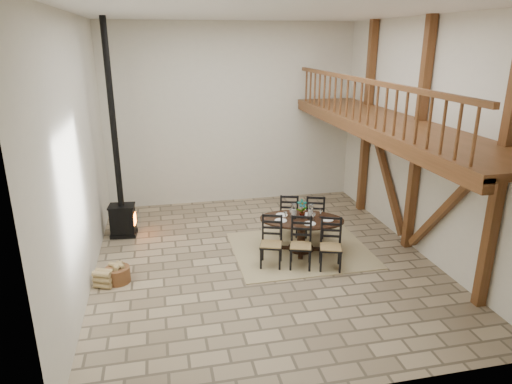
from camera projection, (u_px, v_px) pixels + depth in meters
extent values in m
plane|color=tan|center=(264.00, 260.00, 9.84)|extent=(8.00, 8.00, 0.00)
cube|color=beige|center=(232.00, 115.00, 12.75)|extent=(7.00, 0.02, 5.00)
cube|color=beige|center=(342.00, 221.00, 5.34)|extent=(7.00, 0.02, 5.00)
cube|color=beige|center=(78.00, 156.00, 8.34)|extent=(0.02, 8.00, 5.00)
cube|color=beige|center=(423.00, 139.00, 9.75)|extent=(0.02, 8.00, 5.00)
cube|color=white|center=(265.00, 11.00, 8.25)|extent=(7.00, 8.00, 0.02)
cube|color=brown|center=(502.00, 170.00, 7.41)|extent=(0.18, 0.18, 5.00)
cube|color=brown|center=(418.00, 139.00, 9.72)|extent=(0.18, 0.18, 5.00)
cube|color=brown|center=(367.00, 120.00, 12.04)|extent=(0.18, 0.18, 5.00)
cube|color=brown|center=(446.00, 207.00, 8.92)|extent=(0.14, 2.16, 2.54)
cube|color=brown|center=(386.00, 173.00, 11.23)|extent=(0.14, 2.16, 2.54)
cube|color=brown|center=(420.00, 125.00, 9.63)|extent=(0.20, 7.80, 0.20)
cube|color=brown|center=(391.00, 124.00, 9.48)|extent=(1.60, 7.80, 0.12)
cube|color=brown|center=(359.00, 130.00, 9.37)|extent=(0.18, 7.80, 0.22)
cube|color=brown|center=(362.00, 80.00, 9.05)|extent=(0.09, 7.60, 0.09)
cube|color=brown|center=(361.00, 102.00, 9.18)|extent=(0.06, 7.60, 0.86)
cube|color=tan|center=(301.00, 250.00, 10.29)|extent=(3.00, 2.50, 0.02)
ellipsoid|color=black|center=(302.00, 220.00, 10.06)|extent=(2.11, 1.65, 0.04)
cylinder|color=black|center=(301.00, 235.00, 10.18)|extent=(0.18, 0.18, 0.68)
cylinder|color=black|center=(301.00, 248.00, 10.28)|extent=(0.57, 0.57, 0.06)
cube|color=#A5794C|center=(271.00, 244.00, 9.44)|extent=(0.56, 0.55, 0.04)
cube|color=black|center=(271.00, 256.00, 9.52)|extent=(0.54, 0.54, 0.47)
cube|color=black|center=(272.00, 228.00, 9.53)|extent=(0.38, 0.16, 0.61)
cube|color=#A5794C|center=(301.00, 246.00, 9.37)|extent=(0.56, 0.55, 0.04)
cube|color=black|center=(300.00, 257.00, 9.45)|extent=(0.54, 0.54, 0.47)
cube|color=black|center=(301.00, 229.00, 9.46)|extent=(0.38, 0.16, 0.61)
cube|color=#A5794C|center=(331.00, 247.00, 9.31)|extent=(0.56, 0.55, 0.04)
cube|color=black|center=(330.00, 259.00, 9.39)|extent=(0.54, 0.54, 0.47)
cube|color=black|center=(331.00, 231.00, 9.40)|extent=(0.38, 0.16, 0.61)
cube|color=#A5794C|center=(289.00, 216.00, 10.94)|extent=(0.56, 0.55, 0.04)
cube|color=black|center=(289.00, 226.00, 11.02)|extent=(0.54, 0.54, 0.47)
cube|color=black|center=(289.00, 208.00, 10.67)|extent=(0.38, 0.16, 0.61)
cube|color=#A5794C|center=(315.00, 217.00, 10.88)|extent=(0.56, 0.55, 0.04)
cube|color=black|center=(314.00, 227.00, 10.96)|extent=(0.54, 0.54, 0.47)
cube|color=black|center=(315.00, 209.00, 10.60)|extent=(0.38, 0.16, 0.61)
cube|color=white|center=(302.00, 219.00, 10.05)|extent=(1.58, 1.13, 0.01)
cube|color=white|center=(302.00, 215.00, 10.02)|extent=(0.97, 0.58, 0.18)
cylinder|color=white|center=(294.00, 211.00, 10.02)|extent=(0.12, 0.12, 0.34)
cylinder|color=white|center=(310.00, 212.00, 9.98)|extent=(0.12, 0.12, 0.34)
cylinder|color=white|center=(294.00, 215.00, 10.05)|extent=(0.06, 0.06, 0.16)
cylinder|color=white|center=(310.00, 216.00, 10.01)|extent=(0.06, 0.06, 0.16)
imported|color=#4C723F|center=(302.00, 209.00, 10.03)|extent=(0.26, 0.22, 0.43)
cube|color=black|center=(124.00, 234.00, 11.06)|extent=(0.65, 0.52, 0.09)
cube|color=black|center=(123.00, 219.00, 10.94)|extent=(0.59, 0.47, 0.65)
cube|color=#FF590C|center=(135.00, 219.00, 10.97)|extent=(0.04, 0.26, 0.26)
cube|color=black|center=(121.00, 206.00, 10.83)|extent=(0.64, 0.51, 0.04)
cylinder|color=black|center=(112.00, 116.00, 10.16)|extent=(0.14, 0.14, 4.22)
cylinder|color=brown|center=(118.00, 275.00, 8.90)|extent=(0.47, 0.47, 0.31)
cube|color=tan|center=(117.00, 266.00, 8.84)|extent=(0.25, 0.25, 0.09)
cube|color=tan|center=(104.00, 279.00, 8.71)|extent=(0.41, 0.35, 0.36)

